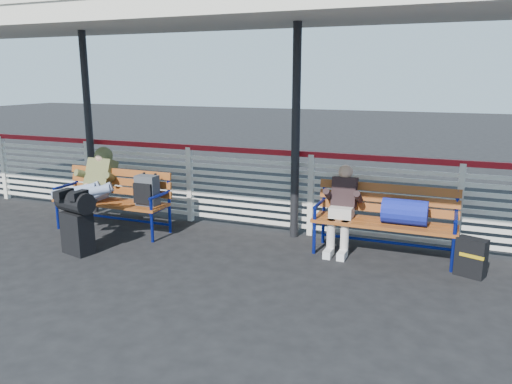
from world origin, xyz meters
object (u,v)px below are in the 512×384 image
at_px(traveler_man, 89,188).
at_px(luggage_stack, 76,220).
at_px(bench_left, 123,193).
at_px(suitcase_side, 471,257).
at_px(bench_right, 394,213).
at_px(companion_person, 342,208).

bearing_deg(traveler_man, luggage_stack, -63.30).
distance_m(bench_left, suitcase_side, 4.82).
relative_size(luggage_stack, bench_right, 0.47).
height_order(luggage_stack, bench_left, bench_left).
height_order(traveler_man, companion_person, traveler_man).
height_order(luggage_stack, bench_right, bench_right).
distance_m(bench_left, traveler_man, 0.49).
height_order(companion_person, suitcase_side, companion_person).
bearing_deg(bench_right, companion_person, -178.95).
bearing_deg(suitcase_side, bench_left, -159.35).
distance_m(traveler_man, suitcase_side, 5.17).
distance_m(bench_right, suitcase_side, 1.05).
distance_m(luggage_stack, bench_left, 1.04).
relative_size(bench_left, bench_right, 1.00).
height_order(bench_left, suitcase_side, bench_left).
height_order(luggage_stack, suitcase_side, luggage_stack).
bearing_deg(companion_person, traveler_man, -168.56).
xyz_separation_m(traveler_man, suitcase_side, (5.13, 0.42, -0.48)).
bearing_deg(suitcase_side, traveler_man, -155.52).
bearing_deg(suitcase_side, companion_person, -170.71).
height_order(bench_right, traveler_man, traveler_man).
bearing_deg(bench_left, companion_person, 6.53).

